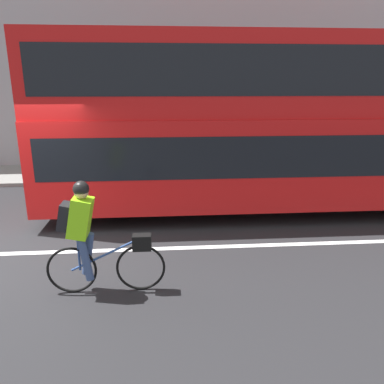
{
  "coord_description": "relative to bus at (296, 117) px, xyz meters",
  "views": [
    {
      "loc": [
        2.68,
        -6.0,
        2.87
      ],
      "look_at": [
        3.18,
        0.37,
        1.0
      ],
      "focal_mm": 35.0,
      "sensor_mm": 36.0,
      "label": 1
    }
  ],
  "objects": [
    {
      "name": "bus",
      "position": [
        0.0,
        0.0,
        0.0
      ],
      "size": [
        11.22,
        2.5,
        3.82
      ],
      "color": "black",
      "rests_on": "ground_plane"
    },
    {
      "name": "road_center_line",
      "position": [
        -5.65,
        -2.07,
        -2.12
      ],
      "size": [
        50.0,
        0.14,
        0.01
      ],
      "primitive_type": "cube",
      "color": "silver",
      "rests_on": "ground_plane"
    },
    {
      "name": "cyclist_on_bike",
      "position": [
        -3.97,
        -3.43,
        -1.25
      ],
      "size": [
        1.66,
        0.32,
        1.64
      ],
      "color": "black",
      "rests_on": "ground_plane"
    },
    {
      "name": "ground_plane",
      "position": [
        -5.65,
        -2.26,
        -2.13
      ],
      "size": [
        80.0,
        80.0,
        0.0
      ],
      "primitive_type": "plane",
      "color": "#232326"
    },
    {
      "name": "sidewalk_curb",
      "position": [
        -5.65,
        3.7,
        -2.07
      ],
      "size": [
        60.0,
        2.53,
        0.11
      ],
      "color": "gray",
      "rests_on": "ground_plane"
    },
    {
      "name": "building_facade",
      "position": [
        -5.65,
        5.12,
        2.37
      ],
      "size": [
        60.0,
        0.3,
        9.0
      ],
      "color": "#9E9EA3",
      "rests_on": "ground_plane"
    }
  ]
}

